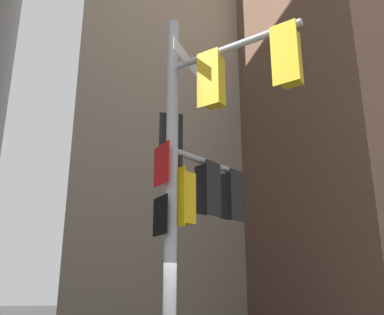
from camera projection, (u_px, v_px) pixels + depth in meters
name	position (u px, v px, depth m)	size (l,w,h in m)	color
building_mid_block	(162.00, 75.00, 34.64)	(12.43, 12.43, 37.55)	tan
signal_pole_assembly	(200.00, 163.00, 8.31)	(2.24, 3.62, 7.54)	#B2B2B5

